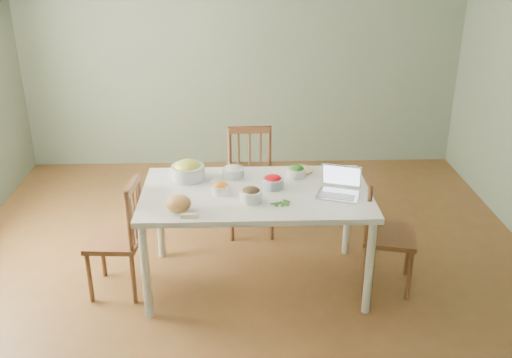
{
  "coord_description": "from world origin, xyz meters",
  "views": [
    {
      "loc": [
        -0.07,
        -4.04,
        2.64
      ],
      "look_at": [
        0.07,
        -0.09,
        0.91
      ],
      "focal_mm": 40.56,
      "sensor_mm": 36.0,
      "label": 1
    }
  ],
  "objects_px": {
    "laptop": "(339,183)",
    "chair_far": "(251,184)",
    "bread_boule": "(178,203)",
    "bowl_squash": "(188,170)",
    "chair_left": "(114,237)",
    "dining_table": "(256,238)",
    "chair_right": "(390,233)"
  },
  "relations": [
    {
      "from": "laptop",
      "to": "chair_far",
      "type": "bearing_deg",
      "value": 141.18
    },
    {
      "from": "dining_table",
      "to": "chair_far",
      "type": "distance_m",
      "value": 0.87
    },
    {
      "from": "chair_left",
      "to": "chair_right",
      "type": "bearing_deg",
      "value": 93.91
    },
    {
      "from": "chair_left",
      "to": "laptop",
      "type": "height_order",
      "value": "laptop"
    },
    {
      "from": "chair_right",
      "to": "bowl_squash",
      "type": "xyz_separation_m",
      "value": [
        -1.56,
        0.32,
        0.42
      ]
    },
    {
      "from": "chair_left",
      "to": "chair_right",
      "type": "distance_m",
      "value": 2.12
    },
    {
      "from": "bread_boule",
      "to": "bowl_squash",
      "type": "bearing_deg",
      "value": 87.24
    },
    {
      "from": "dining_table",
      "to": "chair_far",
      "type": "bearing_deg",
      "value": 91.1
    },
    {
      "from": "chair_left",
      "to": "dining_table",
      "type": "bearing_deg",
      "value": 97.24
    },
    {
      "from": "chair_left",
      "to": "chair_far",
      "type": "bearing_deg",
      "value": 134.87
    },
    {
      "from": "chair_far",
      "to": "bread_boule",
      "type": "height_order",
      "value": "chair_far"
    },
    {
      "from": "chair_left",
      "to": "bread_boule",
      "type": "distance_m",
      "value": 0.71
    },
    {
      "from": "chair_right",
      "to": "laptop",
      "type": "relative_size",
      "value": 3.09
    },
    {
      "from": "chair_right",
      "to": "bread_boule",
      "type": "distance_m",
      "value": 1.65
    },
    {
      "from": "chair_far",
      "to": "chair_left",
      "type": "relative_size",
      "value": 1.04
    },
    {
      "from": "chair_right",
      "to": "bowl_squash",
      "type": "height_order",
      "value": "bowl_squash"
    },
    {
      "from": "dining_table",
      "to": "chair_left",
      "type": "height_order",
      "value": "chair_left"
    },
    {
      "from": "chair_right",
      "to": "chair_left",
      "type": "bearing_deg",
      "value": 103.58
    },
    {
      "from": "chair_right",
      "to": "laptop",
      "type": "xyz_separation_m",
      "value": [
        -0.43,
        -0.04,
        0.44
      ]
    },
    {
      "from": "bread_boule",
      "to": "dining_table",
      "type": "bearing_deg",
      "value": 29.02
    },
    {
      "from": "dining_table",
      "to": "bread_boule",
      "type": "bearing_deg",
      "value": -150.98
    },
    {
      "from": "dining_table",
      "to": "laptop",
      "type": "height_order",
      "value": "laptop"
    },
    {
      "from": "chair_far",
      "to": "bowl_squash",
      "type": "xyz_separation_m",
      "value": [
        -0.51,
        -0.61,
        0.4
      ]
    },
    {
      "from": "dining_table",
      "to": "chair_far",
      "type": "xyz_separation_m",
      "value": [
        -0.02,
        0.86,
        0.08
      ]
    },
    {
      "from": "chair_far",
      "to": "bread_boule",
      "type": "bearing_deg",
      "value": -116.44
    },
    {
      "from": "laptop",
      "to": "chair_right",
      "type": "bearing_deg",
      "value": 23.92
    },
    {
      "from": "chair_left",
      "to": "bowl_squash",
      "type": "height_order",
      "value": "bowl_squash"
    },
    {
      "from": "chair_far",
      "to": "bread_boule",
      "type": "relative_size",
      "value": 5.5
    },
    {
      "from": "bread_boule",
      "to": "laptop",
      "type": "bearing_deg",
      "value": 9.78
    },
    {
      "from": "dining_table",
      "to": "laptop",
      "type": "distance_m",
      "value": 0.8
    },
    {
      "from": "bread_boule",
      "to": "chair_left",
      "type": "bearing_deg",
      "value": 154.9
    },
    {
      "from": "dining_table",
      "to": "chair_right",
      "type": "relative_size",
      "value": 1.85
    }
  ]
}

